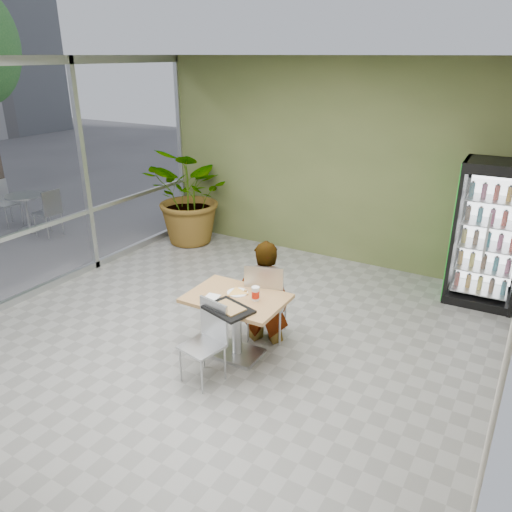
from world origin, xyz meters
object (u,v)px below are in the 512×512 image
object	(u,v)px
seated_woman	(265,303)
potted_plant	(193,196)
cafeteria_tray	(228,309)
dining_table	(237,314)
chair_far	(265,296)
beverage_fridge	(489,234)
chair_near	(208,335)
soda_cup	(256,294)

from	to	relation	value
seated_woman	potted_plant	distance (m)	3.55
potted_plant	cafeteria_tray	bearing A→B (deg)	-47.93
dining_table	potted_plant	world-z (taller)	potted_plant
chair_far	seated_woman	world-z (taller)	seated_woman
seated_woman	cafeteria_tray	world-z (taller)	seated_woman
dining_table	beverage_fridge	size ratio (longest dim) A/B	0.55
dining_table	potted_plant	distance (m)	3.81
dining_table	chair_near	world-z (taller)	chair_near
seated_woman	chair_far	bearing A→B (deg)	104.22
chair_far	soda_cup	size ratio (longest dim) A/B	6.52
chair_near	soda_cup	distance (m)	0.67
seated_woman	beverage_fridge	size ratio (longest dim) A/B	0.80
dining_table	chair_far	distance (m)	0.46
soda_cup	chair_near	bearing A→B (deg)	-116.58
soda_cup	seated_woman	bearing A→B (deg)	106.36
soda_cup	beverage_fridge	size ratio (longest dim) A/B	0.08
beverage_fridge	potted_plant	world-z (taller)	beverage_fridge
chair_near	soda_cup	world-z (taller)	soda_cup
seated_woman	potted_plant	xyz separation A→B (m)	(-2.73, 2.23, 0.40)
chair_far	cafeteria_tray	bearing A→B (deg)	71.32
dining_table	cafeteria_tray	bearing A→B (deg)	-72.01
soda_cup	potted_plant	size ratio (longest dim) A/B	0.09
beverage_fridge	potted_plant	bearing A→B (deg)	179.51
dining_table	chair_far	world-z (taller)	chair_far
dining_table	potted_plant	size ratio (longest dim) A/B	0.61
soda_cup	potted_plant	xyz separation A→B (m)	(-2.87, 2.69, 0.06)
chair_far	potted_plant	xyz separation A→B (m)	(-2.76, 2.29, 0.29)
cafeteria_tray	potted_plant	world-z (taller)	potted_plant
chair_near	cafeteria_tray	xyz separation A→B (m)	(0.14, 0.18, 0.25)
soda_cup	chair_far	bearing A→B (deg)	104.20
chair_near	potted_plant	size ratio (longest dim) A/B	0.49
seated_woman	beverage_fridge	xyz separation A→B (m)	(2.09, 2.38, 0.50)
chair_far	cafeteria_tray	world-z (taller)	chair_far
chair_far	soda_cup	world-z (taller)	chair_far
dining_table	soda_cup	distance (m)	0.37
cafeteria_tray	potted_plant	bearing A→B (deg)	132.07
seated_woman	soda_cup	distance (m)	0.59
chair_far	potted_plant	world-z (taller)	potted_plant
beverage_fridge	potted_plant	distance (m)	4.83
cafeteria_tray	chair_far	bearing A→B (deg)	88.61
cafeteria_tray	beverage_fridge	distance (m)	3.81
chair_far	beverage_fridge	bearing A→B (deg)	-147.57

